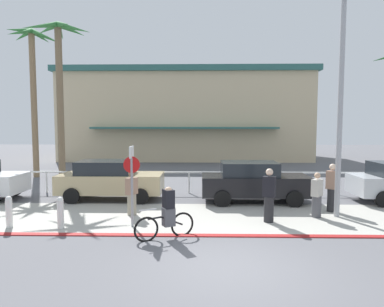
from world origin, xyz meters
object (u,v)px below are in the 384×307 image
bollard_0 (60,212)px  cyclist_black_0 (167,214)px  pedestrian_0 (269,197)px  car_black_2 (254,182)px  bollard_1 (9,211)px  palm_tree_0 (33,66)px  car_tan_1 (110,180)px  palm_tree_1 (59,65)px  streetlight_curb (344,93)px  pedestrian_3 (317,197)px  stop_sign_bike_lane (132,174)px  pedestrian_2 (132,195)px  pedestrian_1 (332,190)px

bollard_0 → cyclist_black_0: cyclist_black_0 is taller
cyclist_black_0 → pedestrian_0: (3.21, 1.65, 0.15)m
car_black_2 → cyclist_black_0: size_ratio=2.69×
bollard_1 → palm_tree_0: bearing=111.6°
bollard_0 → car_tan_1: bearing=83.9°
palm_tree_0 → car_tan_1: 10.81m
palm_tree_1 → pedestrian_0: palm_tree_1 is taller
streetlight_curb → car_black_2: 4.94m
palm_tree_1 → bollard_1: bearing=-79.2°
car_tan_1 → pedestrian_3: size_ratio=2.78×
bollard_0 → car_black_2: size_ratio=0.23×
cyclist_black_0 → stop_sign_bike_lane: bearing=139.2°
palm_tree_0 → pedestrian_2: palm_tree_0 is taller
bollard_1 → pedestrian_0: size_ratio=0.56×
bollard_1 → palm_tree_0: palm_tree_0 is taller
palm_tree_0 → cyclist_black_0: (9.24, -11.51, -6.12)m
car_tan_1 → pedestrian_2: bearing=-60.8°
palm_tree_1 → car_black_2: palm_tree_1 is taller
palm_tree_0 → car_black_2: size_ratio=2.06×
stop_sign_bike_lane → pedestrian_3: stop_sign_bike_lane is taller
pedestrian_0 → pedestrian_1: 2.98m
pedestrian_1 → pedestrian_2: (-7.31, -0.63, -0.11)m
stop_sign_bike_lane → bollard_1: stop_sign_bike_lane is taller
stop_sign_bike_lane → palm_tree_1: (-5.39, 7.88, 4.72)m
bollard_1 → cyclist_black_0: cyclist_black_0 is taller
palm_tree_1 → pedestrian_0: (9.79, -7.27, -5.56)m
stop_sign_bike_lane → pedestrian_2: (-0.30, 1.43, -0.95)m
palm_tree_0 → palm_tree_1: palm_tree_0 is taller
palm_tree_0 → pedestrian_0: bearing=-38.4°
pedestrian_1 → pedestrian_2: size_ratio=1.13×
pedestrian_0 → stop_sign_bike_lane: bearing=-172.1°
bollard_1 → pedestrian_2: pedestrian_2 is taller
bollard_1 → car_black_2: bearing=24.7°
palm_tree_1 → cyclist_black_0: (6.58, -8.92, -5.70)m
pedestrian_0 → pedestrian_3: size_ratio=1.14×
streetlight_curb → bollard_1: bearing=-173.2°
bollard_1 → bollard_0: bearing=-2.3°
car_black_2 → pedestrian_1: bearing=-30.8°
stop_sign_bike_lane → pedestrian_3: 6.38m
stop_sign_bike_lane → streetlight_curb: size_ratio=0.34×
streetlight_curb → pedestrian_0: bearing=-168.3°
streetlight_curb → pedestrian_0: streetlight_curb is taller
cyclist_black_0 → pedestrian_0: size_ratio=0.91×
pedestrian_3 → stop_sign_bike_lane: bearing=-168.6°
bollard_0 → streetlight_curb: 9.97m
palm_tree_1 → car_black_2: 11.99m
car_tan_1 → pedestrian_0: pedestrian_0 is taller
stop_sign_bike_lane → bollard_1: (-3.85, -0.15, -1.16)m
bollard_0 → palm_tree_0: palm_tree_0 is taller
palm_tree_0 → bollard_1: bearing=-68.4°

